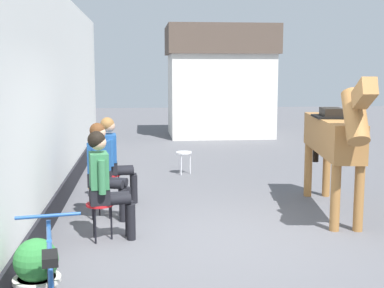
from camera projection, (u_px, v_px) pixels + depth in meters
The scene contains 9 objects.
ground_plane at pixel (204, 186), 9.67m from camera, with size 40.00×40.00×0.00m, color #56565B.
pub_facade_wall at pixel (45, 111), 7.73m from camera, with size 0.34×14.00×3.40m.
distant_cottage at pixel (220, 80), 16.85m from camera, with size 3.40×2.60×3.50m.
seated_visitor_near at pixel (104, 180), 6.53m from camera, with size 0.61×0.48×1.39m.
seated_visitor_middle at pixel (104, 166), 7.48m from camera, with size 0.61×0.49×1.39m.
seated_visitor_far at pixel (113, 155), 8.37m from camera, with size 0.61×0.49×1.39m.
saddled_horse_center at pixel (334, 137), 7.69m from camera, with size 0.73×2.99×2.06m.
flower_planter_near at pixel (37, 272), 4.72m from camera, with size 0.43×0.43×0.64m.
spare_stool_white at pixel (184, 155), 10.76m from camera, with size 0.32×0.32×0.46m.
Camera 1 is at (-1.15, -6.40, 2.14)m, focal length 49.07 mm.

